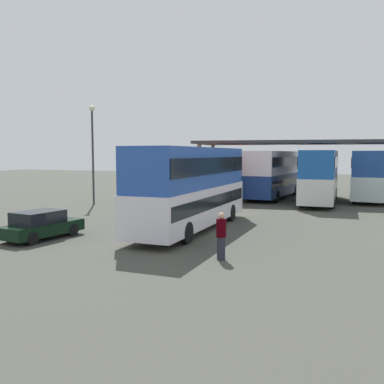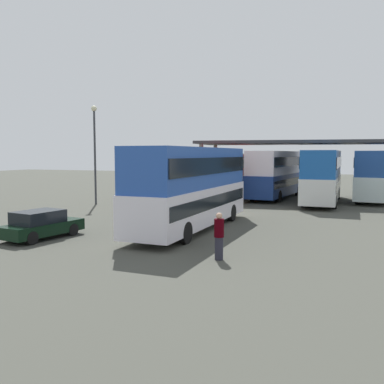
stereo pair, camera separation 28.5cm
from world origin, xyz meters
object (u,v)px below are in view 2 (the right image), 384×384
object	(u,v)px
lamppost_tall	(95,143)
double_decker_near_canopy	(228,174)
double_decker_main	(192,185)
pedestrian_waiting	(219,236)
parked_hatchback	(41,225)
double_decker_end_of_row	(377,174)
double_decker_mid_row	(277,172)
double_decker_far_right	(323,174)

from	to	relation	value
lamppost_tall	double_decker_near_canopy	bearing A→B (deg)	40.75
double_decker_main	pedestrian_waiting	distance (m)	6.76
parked_hatchback	double_decker_end_of_row	distance (m)	28.25
double_decker_end_of_row	lamppost_tall	bearing A→B (deg)	125.09
double_decker_near_canopy	lamppost_tall	xyz separation A→B (m)	(-8.77, -7.56, 2.69)
double_decker_near_canopy	double_decker_end_of_row	size ratio (longest dim) A/B	1.10
double_decker_mid_row	double_decker_end_of_row	size ratio (longest dim) A/B	1.06
double_decker_end_of_row	lamppost_tall	xyz separation A→B (m)	(-21.08, -10.72, 2.57)
parked_hatchback	double_decker_mid_row	size ratio (longest dim) A/B	0.38
double_decker_near_canopy	pedestrian_waiting	xyz separation A→B (m)	(5.56, -21.08, -1.30)
double_decker_far_right	pedestrian_waiting	size ratio (longest dim) A/B	6.37
double_decker_near_canopy	double_decker_mid_row	distance (m)	4.59
double_decker_end_of_row	double_decker_far_right	bearing A→B (deg)	136.05
double_decker_mid_row	pedestrian_waiting	xyz separation A→B (m)	(1.66, -23.49, -1.42)
double_decker_far_right	double_decker_end_of_row	size ratio (longest dim) A/B	1.11
double_decker_main	double_decker_mid_row	xyz separation A→B (m)	(1.58, 17.74, -0.05)
pedestrian_waiting	double_decker_mid_row	bearing A→B (deg)	28.37
double_decker_main	lamppost_tall	xyz separation A→B (m)	(-11.10, 7.77, 2.52)
double_decker_mid_row	pedestrian_waiting	world-z (taller)	double_decker_mid_row
double_decker_mid_row	lamppost_tall	world-z (taller)	lamppost_tall
parked_hatchback	double_decker_near_canopy	xyz separation A→B (m)	(3.52, 20.17, 1.54)
lamppost_tall	double_decker_end_of_row	bearing A→B (deg)	26.95
parked_hatchback	lamppost_tall	world-z (taller)	lamppost_tall
double_decker_end_of_row	pedestrian_waiting	bearing A→B (deg)	172.58
double_decker_near_canopy	lamppost_tall	world-z (taller)	lamppost_tall
double_decker_far_right	double_decker_end_of_row	xyz separation A→B (m)	(4.25, 3.31, -0.01)
double_decker_main	lamppost_tall	size ratio (longest dim) A/B	1.46
double_decker_main	double_decker_end_of_row	world-z (taller)	double_decker_main
double_decker_mid_row	parked_hatchback	bearing A→B (deg)	168.39
double_decker_near_canopy	double_decker_mid_row	size ratio (longest dim) A/B	1.04
lamppost_tall	pedestrian_waiting	size ratio (longest dim) A/B	4.30
double_decker_main	parked_hatchback	bearing A→B (deg)	131.64
parked_hatchback	double_decker_mid_row	xyz separation A→B (m)	(7.43, 22.59, 1.66)
double_decker_end_of_row	double_decker_mid_row	bearing A→B (deg)	103.22
double_decker_end_of_row	pedestrian_waiting	xyz separation A→B (m)	(-6.75, -24.24, -1.42)
double_decker_main	pedestrian_waiting	size ratio (longest dim) A/B	6.27
parked_hatchback	double_decker_end_of_row	world-z (taller)	double_decker_end_of_row
pedestrian_waiting	double_decker_near_canopy	bearing A→B (deg)	39.12
parked_hatchback	double_decker_mid_row	distance (m)	23.84
parked_hatchback	double_decker_mid_row	world-z (taller)	double_decker_mid_row
double_decker_far_right	double_decker_end_of_row	world-z (taller)	double_decker_far_right
double_decker_main	pedestrian_waiting	world-z (taller)	double_decker_main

